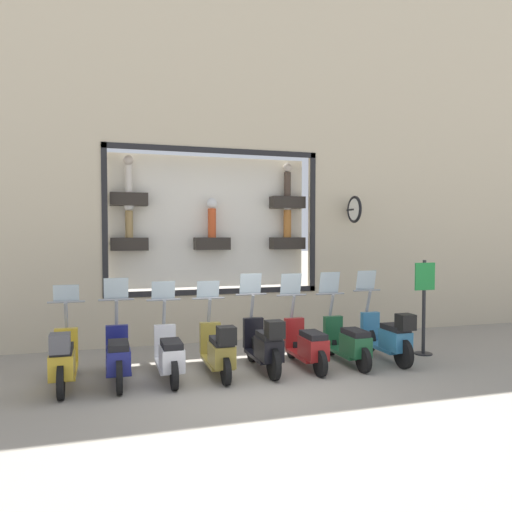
{
  "coord_description": "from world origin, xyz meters",
  "views": [
    {
      "loc": [
        -7.51,
        2.38,
        2.41
      ],
      "look_at": [
        2.18,
        -0.58,
        1.97
      ],
      "focal_mm": 35.0,
      "sensor_mm": 36.0,
      "label": 1
    }
  ],
  "objects": [
    {
      "name": "building_facade",
      "position": [
        3.6,
        -0.0,
        5.26
      ],
      "size": [
        1.24,
        36.0,
        10.35
      ],
      "color": "beige",
      "rests_on": "ground_plane"
    },
    {
      "name": "scooter_white_5",
      "position": [
        0.73,
        1.36,
        0.42
      ],
      "size": [
        1.79,
        0.6,
        1.57
      ],
      "color": "black",
      "rests_on": "ground_plane"
    },
    {
      "name": "scooter_green_1",
      "position": [
        0.73,
        -1.93,
        0.42
      ],
      "size": [
        1.79,
        0.6,
        1.66
      ],
      "color": "black",
      "rests_on": "ground_plane"
    },
    {
      "name": "scooter_olive_4",
      "position": [
        0.67,
        0.54,
        0.46
      ],
      "size": [
        1.79,
        0.6,
        1.55
      ],
      "color": "black",
      "rests_on": "ground_plane"
    },
    {
      "name": "shop_sign_post",
      "position": [
        1.0,
        -3.75,
        1.04
      ],
      "size": [
        0.36,
        0.45,
        1.9
      ],
      "color": "#232326",
      "rests_on": "ground_plane"
    },
    {
      "name": "scooter_yellow_7",
      "position": [
        0.67,
        3.01,
        0.47
      ],
      "size": [
        1.8,
        0.61,
        1.55
      ],
      "color": "black",
      "rests_on": "ground_plane"
    },
    {
      "name": "scooter_teal_0",
      "position": [
        0.68,
        -2.75,
        0.48
      ],
      "size": [
        1.81,
        0.61,
        1.68
      ],
      "color": "black",
      "rests_on": "ground_plane"
    },
    {
      "name": "ground_plane",
      "position": [
        0.0,
        0.0,
        0.0
      ],
      "size": [
        120.0,
        120.0,
        0.0
      ],
      "primitive_type": "plane",
      "color": "gray"
    },
    {
      "name": "scooter_navy_6",
      "position": [
        0.74,
        2.18,
        0.44
      ],
      "size": [
        1.81,
        0.61,
        1.65
      ],
      "color": "black",
      "rests_on": "ground_plane"
    },
    {
      "name": "scooter_red_2",
      "position": [
        0.73,
        -1.1,
        0.42
      ],
      "size": [
        1.79,
        0.6,
        1.65
      ],
      "color": "black",
      "rests_on": "ground_plane"
    },
    {
      "name": "scooter_black_3",
      "position": [
        0.68,
        -0.28,
        0.49
      ],
      "size": [
        1.81,
        0.6,
        1.67
      ],
      "color": "black",
      "rests_on": "ground_plane"
    }
  ]
}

